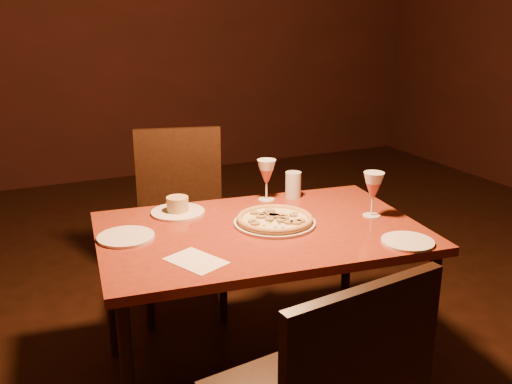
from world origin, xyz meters
name	(u,v)px	position (x,y,z in m)	size (l,w,h in m)	color
floor	(324,365)	(0.00, 0.00, 0.00)	(7.00, 7.00, 0.00)	black
back_wall	(130,17)	(0.00, 3.50, 1.50)	(6.00, 0.04, 3.00)	#361311
dining_table	(260,242)	(-0.30, 0.06, 0.64)	(1.40, 0.98, 0.70)	maroon
chair_far	(181,210)	(-0.39, 0.85, 0.54)	(0.56, 0.56, 0.96)	black
pizza_plate	(275,220)	(-0.22, 0.08, 0.72)	(0.34, 0.34, 0.04)	white
ramekin_saucer	(178,208)	(-0.55, 0.38, 0.73)	(0.24, 0.24, 0.07)	white
wine_glass_far	(266,180)	(-0.12, 0.39, 0.80)	(0.09, 0.09, 0.20)	#B4574B
wine_glass_right	(373,194)	(0.21, -0.01, 0.80)	(0.09, 0.09, 0.20)	#B4574B
water_tumbler	(293,185)	(0.02, 0.37, 0.76)	(0.07, 0.07, 0.12)	silver
side_plate_left	(126,237)	(-0.82, 0.19, 0.71)	(0.22, 0.22, 0.01)	white
side_plate_near	(408,242)	(0.15, -0.31, 0.71)	(0.20, 0.20, 0.01)	white
menu_card	(196,261)	(-0.64, -0.13, 0.70)	(0.14, 0.21, 0.00)	silver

